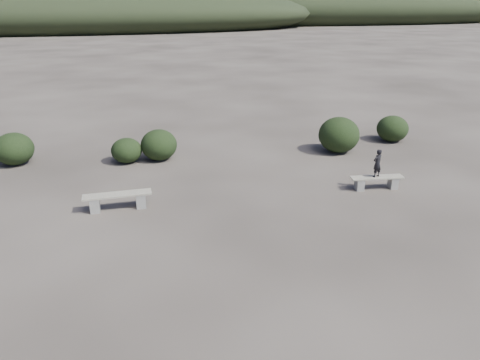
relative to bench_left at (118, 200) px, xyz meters
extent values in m
plane|color=#2C2622|center=(4.06, -4.61, -0.29)|extent=(1200.00, 1200.00, 0.00)
cube|color=gray|center=(-0.65, -0.05, -0.08)|extent=(0.30, 0.40, 0.43)
cube|color=gray|center=(0.65, 0.05, -0.08)|extent=(0.30, 0.40, 0.43)
cube|color=gray|center=(0.00, 0.00, 0.16)|extent=(1.97, 0.54, 0.05)
cube|color=gray|center=(7.50, 0.12, -0.11)|extent=(0.25, 0.34, 0.38)
cube|color=gray|center=(8.63, 0.06, -0.11)|extent=(0.25, 0.34, 0.38)
cube|color=gray|center=(8.07, 0.09, 0.11)|extent=(1.71, 0.45, 0.05)
imported|color=black|center=(8.03, 0.09, 0.58)|extent=(0.39, 0.33, 0.91)
ellipsoid|color=black|center=(0.09, 4.20, 0.17)|extent=(1.13, 1.13, 0.93)
ellipsoid|color=black|center=(1.29, 4.31, 0.29)|extent=(1.36, 1.36, 1.16)
ellipsoid|color=black|center=(8.30, 3.99, 0.41)|extent=(1.61, 1.61, 1.40)
ellipsoid|color=black|center=(11.12, 5.00, 0.26)|extent=(1.32, 1.32, 1.10)
ellipsoid|color=black|center=(-3.94, 4.72, 0.30)|extent=(1.40, 1.40, 1.19)
ellipsoid|color=black|center=(-20.94, 85.39, 2.41)|extent=(110.00, 40.00, 12.00)
ellipsoid|color=black|center=(39.06, 105.39, 2.86)|extent=(120.00, 44.00, 14.00)
camera|label=1|loc=(1.25, -12.81, 5.47)|focal=35.00mm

